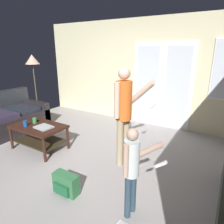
% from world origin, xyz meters
% --- Properties ---
extents(ground_plane, '(5.44, 4.91, 0.02)m').
position_xyz_m(ground_plane, '(0.00, 0.00, -0.01)').
color(ground_plane, '#A09A98').
extents(wall_back_with_doors, '(5.44, 0.09, 2.56)m').
position_xyz_m(wall_back_with_doors, '(0.13, 2.42, 1.25)').
color(wall_back_with_doors, beige).
rests_on(wall_back_with_doors, ground_plane).
extents(coffee_table, '(0.98, 0.63, 0.47)m').
position_xyz_m(coffee_table, '(-0.86, 0.03, 0.34)').
color(coffee_table, '#331A12').
rests_on(coffee_table, ground_plane).
extents(person_adult, '(0.60, 0.42, 1.57)m').
position_xyz_m(person_adult, '(0.74, 0.41, 0.94)').
color(person_adult, tan).
rests_on(person_adult, ground_plane).
extents(person_child, '(0.44, 0.29, 1.06)m').
position_xyz_m(person_child, '(1.33, -0.51, 0.64)').
color(person_child, '#2B4151').
rests_on(person_child, ground_plane).
extents(floor_lamp, '(0.37, 0.37, 1.69)m').
position_xyz_m(floor_lamp, '(-2.50, 1.33, 1.48)').
color(floor_lamp, '#2B2829').
rests_on(floor_lamp, ground_plane).
extents(backpack, '(0.35, 0.19, 0.28)m').
position_xyz_m(backpack, '(0.44, -0.64, 0.14)').
color(backpack, '#336D41').
rests_on(backpack, ground_plane).
extents(laptop_closed, '(0.32, 0.26, 0.02)m').
position_xyz_m(laptop_closed, '(-0.68, 0.02, 0.48)').
color(laptop_closed, '#B1B8BA').
rests_on(laptop_closed, coffee_table).
extents(cup_near_edge, '(0.07, 0.07, 0.11)m').
position_xyz_m(cup_near_edge, '(-1.02, -0.12, 0.52)').
color(cup_near_edge, '#174591').
rests_on(cup_near_edge, coffee_table).
extents(cup_by_laptop, '(0.07, 0.07, 0.10)m').
position_xyz_m(cup_by_laptop, '(-1.02, 0.09, 0.52)').
color(cup_by_laptop, '#358C48').
rests_on(cup_by_laptop, coffee_table).
extents(tv_remote_black, '(0.18, 0.10, 0.02)m').
position_xyz_m(tv_remote_black, '(-1.15, 0.20, 0.48)').
color(tv_remote_black, black).
rests_on(tv_remote_black, coffee_table).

